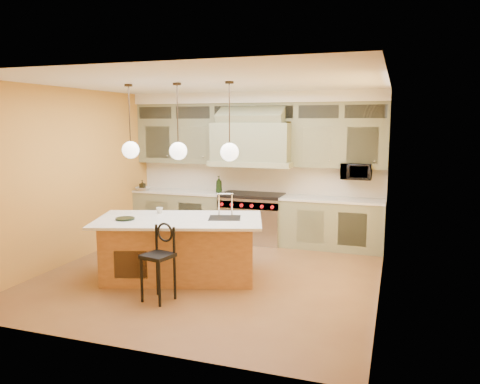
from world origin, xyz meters
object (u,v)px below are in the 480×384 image
(counter_stool, at_px, (159,258))
(kitchen_island, at_px, (180,247))
(range, at_px, (252,217))
(microwave, at_px, (356,171))

(counter_stool, bearing_deg, kitchen_island, 112.01)
(range, distance_m, microwave, 2.18)
(microwave, bearing_deg, kitchen_island, -133.15)
(kitchen_island, distance_m, microwave, 3.56)
(range, relative_size, microwave, 2.21)
(kitchen_island, relative_size, counter_stool, 2.65)
(range, height_order, kitchen_island, kitchen_island)
(range, height_order, counter_stool, counter_stool)
(counter_stool, height_order, microwave, microwave)
(kitchen_island, xyz_separation_m, counter_stool, (0.14, -0.93, 0.11))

